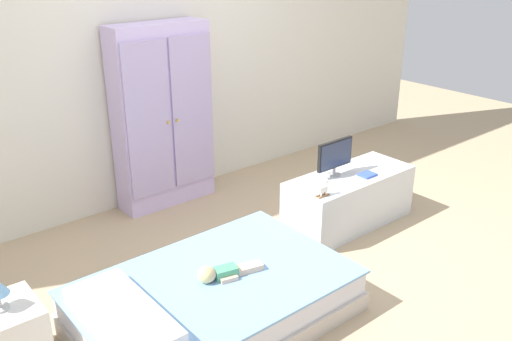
# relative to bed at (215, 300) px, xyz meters

# --- Properties ---
(ground_plane) EXTENTS (10.00, 10.00, 0.02)m
(ground_plane) POSITION_rel_bed_xyz_m (0.71, 0.14, -0.14)
(ground_plane) COLOR tan
(back_wall) EXTENTS (6.40, 0.05, 2.70)m
(back_wall) POSITION_rel_bed_xyz_m (0.71, 1.72, 1.22)
(back_wall) COLOR silver
(back_wall) RESTS_ON ground_plane
(bed) EXTENTS (1.52, 0.99, 0.27)m
(bed) POSITION_rel_bed_xyz_m (0.00, 0.00, 0.00)
(bed) COLOR beige
(bed) RESTS_ON ground_plane
(pillow) EXTENTS (0.32, 0.72, 0.07)m
(pillow) POSITION_rel_bed_xyz_m (-0.56, -0.00, 0.17)
(pillow) COLOR white
(pillow) RESTS_ON bed
(doll) EXTENTS (0.39, 0.16, 0.10)m
(doll) POSITION_rel_bed_xyz_m (0.03, -0.00, 0.17)
(doll) COLOR #4CA375
(doll) RESTS_ON bed
(nightstand) EXTENTS (0.35, 0.35, 0.38)m
(nightstand) POSITION_rel_bed_xyz_m (-1.03, 0.32, 0.06)
(nightstand) COLOR silver
(nightstand) RESTS_ON ground_plane
(wardrobe) EXTENTS (0.78, 0.29, 1.46)m
(wardrobe) POSITION_rel_bed_xyz_m (0.62, 1.54, 0.60)
(wardrobe) COLOR silver
(wardrobe) RESTS_ON ground_plane
(tv_stand) EXTENTS (1.03, 0.42, 0.41)m
(tv_stand) POSITION_rel_bed_xyz_m (1.47, 0.31, 0.07)
(tv_stand) COLOR silver
(tv_stand) RESTS_ON ground_plane
(tv_monitor) EXTENTS (0.34, 0.10, 0.27)m
(tv_monitor) POSITION_rel_bed_xyz_m (1.37, 0.38, 0.43)
(tv_monitor) COLOR #99999E
(tv_monitor) RESTS_ON tv_stand
(rocking_horse_toy) EXTENTS (0.10, 0.04, 0.12)m
(rocking_horse_toy) POSITION_rel_bed_xyz_m (1.05, 0.18, 0.33)
(rocking_horse_toy) COLOR #8E6642
(rocking_horse_toy) RESTS_ON tv_stand
(book_blue) EXTENTS (0.12, 0.10, 0.02)m
(book_blue) POSITION_rel_bed_xyz_m (1.55, 0.21, 0.28)
(book_blue) COLOR blue
(book_blue) RESTS_ON tv_stand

